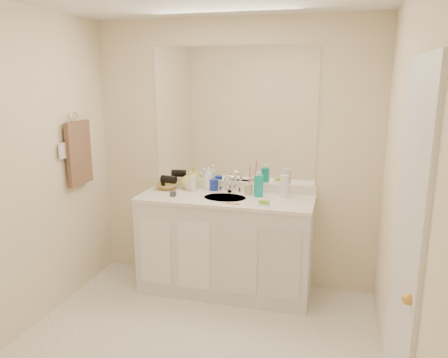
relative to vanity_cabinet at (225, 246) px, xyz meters
The scene contains 30 objects.
floor 1.11m from the vanity_cabinet, 90.00° to the right, with size 2.60×2.60×0.00m, color white.
wall_back 0.82m from the vanity_cabinet, 90.00° to the left, with size 2.60×0.02×2.40m, color #F6E4C0.
wall_front 2.45m from the vanity_cabinet, 90.00° to the right, with size 2.60×0.02×2.40m, color #F6E4C0.
wall_left 1.83m from the vanity_cabinet, 141.75° to the right, with size 0.02×2.60×2.40m, color #F6E4C0.
wall_right 1.83m from the vanity_cabinet, 38.25° to the right, with size 0.02×2.60×2.40m, color #F6E4C0.
vanity_cabinet is the anchor object (origin of this frame).
countertop 0.44m from the vanity_cabinet, ahead, with size 1.52×0.57×0.03m, color white.
backsplash 0.56m from the vanity_cabinet, 90.00° to the left, with size 1.52×0.03×0.08m, color white.
sink_basin 0.44m from the vanity_cabinet, 90.00° to the right, with size 0.37×0.37×0.02m, color beige.
faucet 0.53m from the vanity_cabinet, 90.00° to the left, with size 0.02×0.02×0.11m, color silver.
mirror 1.17m from the vanity_cabinet, 90.00° to the left, with size 1.48×0.01×1.20m, color white.
blue_mug 0.56m from the vanity_cabinet, 130.42° to the left, with size 0.08×0.08×0.10m, color #172EA2.
tan_cup 0.55m from the vanity_cabinet, 35.78° to the left, with size 0.07×0.07×0.09m, color beige.
toothbrush 0.65m from the vanity_cabinet, 34.29° to the left, with size 0.01×0.01×0.21m, color #FF4386.
mouthwash_bottle 0.62m from the vanity_cabinet, 19.51° to the left, with size 0.08×0.08×0.19m, color #0DA499.
clear_pump_bottle 0.75m from the vanity_cabinet, 15.85° to the left, with size 0.07×0.07×0.19m, color white.
soap_dish 0.61m from the vanity_cabinet, 23.36° to the right, with size 0.10×0.08×0.01m, color white.
green_soap 0.62m from the vanity_cabinet, 23.36° to the right, with size 0.07×0.05×0.03m, color #8DBA2D.
orange_comb 0.51m from the vanity_cabinet, 59.14° to the right, with size 0.12×0.02×0.00m, color #E54E18.
dark_jar 0.66m from the vanity_cabinet, 167.58° to the right, with size 0.06×0.06×0.04m, color #36353D.
extra_white_bottle 0.63m from the vanity_cabinet, 163.06° to the left, with size 0.05×0.05×0.15m, color white.
soap_bottle_white 0.63m from the vanity_cabinet, 136.56° to the left, with size 0.08×0.08×0.21m, color white.
soap_bottle_cream 0.67m from the vanity_cabinet, 157.77° to the left, with size 0.08×0.08×0.17m, color beige.
soap_bottle_yellow 0.70m from the vanity_cabinet, 155.30° to the left, with size 0.14×0.14×0.18m, color #E2DD58.
wicker_basket 0.78m from the vanity_cabinet, 167.81° to the left, with size 0.21×0.21×0.05m, color #AC8B45.
hair_dryer 0.81m from the vanity_cabinet, 167.40° to the left, with size 0.07×0.07×0.14m, color black.
towel_ring 1.71m from the vanity_cabinet, 168.86° to the right, with size 0.11×0.11×0.01m, color silver.
hand_towel 1.52m from the vanity_cabinet, 168.69° to the right, with size 0.04×0.32×0.55m, color #493327.
switch_plate 1.61m from the vanity_cabinet, 160.52° to the right, with size 0.01×0.09×0.13m, color silver.
door 1.94m from the vanity_cabinet, 45.81° to the right, with size 0.02×0.82×2.00m, color white.
Camera 1 is at (0.94, -2.50, 1.90)m, focal length 35.00 mm.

